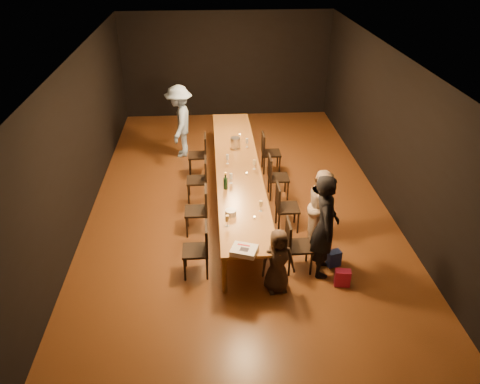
{
  "coord_description": "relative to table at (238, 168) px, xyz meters",
  "views": [
    {
      "loc": [
        -0.55,
        -8.52,
        5.06
      ],
      "look_at": [
        -0.06,
        -1.5,
        1.0
      ],
      "focal_mm": 35.0,
      "sensor_mm": 36.0,
      "label": 1
    }
  ],
  "objects": [
    {
      "name": "wineglass_1",
      "position": [
        0.28,
        -1.75,
        0.15
      ],
      "size": [
        0.06,
        0.06,
        0.21
      ],
      "primitive_type": null,
      "color": "beige",
      "rests_on": "table"
    },
    {
      "name": "wineglass_3",
      "position": [
        0.32,
        -0.16,
        0.15
      ],
      "size": [
        0.06,
        0.06,
        0.21
      ],
      "primitive_type": null,
      "color": "beige",
      "rests_on": "table"
    },
    {
      "name": "chair_right_3",
      "position": [
        0.85,
        1.2,
        -0.24
      ],
      "size": [
        0.42,
        0.42,
        0.93
      ],
      "primitive_type": null,
      "rotation": [
        0.0,
        0.0,
        -1.57
      ],
      "color": "black",
      "rests_on": "ground"
    },
    {
      "name": "gift_bag_blue",
      "position": [
        1.47,
        -2.36,
        -0.56
      ],
      "size": [
        0.26,
        0.21,
        0.28
      ],
      "primitive_type": "cube",
      "rotation": [
        0.0,
        0.0,
        0.28
      ],
      "color": "#263FA4",
      "rests_on": "ground"
    },
    {
      "name": "tealight_near",
      "position": [
        0.15,
        -1.96,
        0.06
      ],
      "size": [
        0.05,
        0.05,
        0.03
      ],
      "primitive_type": "cylinder",
      "color": "#B2B7B2",
      "rests_on": "table"
    },
    {
      "name": "child",
      "position": [
        0.42,
        -2.89,
        -0.15
      ],
      "size": [
        0.58,
        0.43,
        1.1
      ],
      "primitive_type": "imported",
      "rotation": [
        0.0,
        0.0,
        0.15
      ],
      "color": "#3A2B20",
      "rests_on": "ground"
    },
    {
      "name": "tealight_far",
      "position": [
        0.15,
        1.57,
        0.06
      ],
      "size": [
        0.05,
        0.05,
        0.03
      ],
      "primitive_type": "cylinder",
      "color": "#B2B7B2",
      "rests_on": "table"
    },
    {
      "name": "table",
      "position": [
        0.0,
        0.0,
        0.0
      ],
      "size": [
        0.9,
        6.0,
        0.75
      ],
      "color": "brown",
      "rests_on": "ground"
    },
    {
      "name": "chair_right_1",
      "position": [
        0.85,
        -1.2,
        -0.24
      ],
      "size": [
        0.42,
        0.42,
        0.93
      ],
      "primitive_type": null,
      "rotation": [
        0.0,
        0.0,
        -1.57
      ],
      "color": "black",
      "rests_on": "ground"
    },
    {
      "name": "wineglass_2",
      "position": [
        -0.18,
        -0.72,
        0.15
      ],
      "size": [
        0.06,
        0.06,
        0.21
      ],
      "primitive_type": null,
      "color": "silver",
      "rests_on": "table"
    },
    {
      "name": "room_shell",
      "position": [
        0.0,
        0.0,
        1.38
      ],
      "size": [
        6.04,
        10.04,
        3.02
      ],
      "color": "black",
      "rests_on": "ground"
    },
    {
      "name": "birthday_cake",
      "position": [
        -0.1,
        -2.9,
        0.09
      ],
      "size": [
        0.46,
        0.41,
        0.09
      ],
      "rotation": [
        0.0,
        0.0,
        -0.35
      ],
      "color": "white",
      "rests_on": "table"
    },
    {
      "name": "chair_right_0",
      "position": [
        0.85,
        -2.4,
        -0.24
      ],
      "size": [
        0.42,
        0.42,
        0.93
      ],
      "primitive_type": null,
      "rotation": [
        0.0,
        0.0,
        -1.57
      ],
      "color": "black",
      "rests_on": "ground"
    },
    {
      "name": "plate_stack",
      "position": [
        -0.24,
        -1.85,
        0.1
      ],
      "size": [
        0.21,
        0.21,
        0.11
      ],
      "primitive_type": "cylinder",
      "rotation": [
        0.0,
        0.0,
        -0.1
      ],
      "color": "silver",
      "rests_on": "table"
    },
    {
      "name": "gift_bag_red",
      "position": [
        1.48,
        -2.88,
        -0.56
      ],
      "size": [
        0.26,
        0.17,
        0.29
      ],
      "primitive_type": "cube",
      "rotation": [
        0.0,
        0.0,
        -0.16
      ],
      "color": "#CB1E53",
      "rests_on": "ground"
    },
    {
      "name": "chair_right_2",
      "position": [
        0.85,
        0.0,
        -0.24
      ],
      "size": [
        0.42,
        0.42,
        0.93
      ],
      "primitive_type": null,
      "rotation": [
        0.0,
        0.0,
        -1.57
      ],
      "color": "black",
      "rests_on": "ground"
    },
    {
      "name": "ice_bucket",
      "position": [
        0.0,
        0.9,
        0.17
      ],
      "size": [
        0.23,
        0.23,
        0.24
      ],
      "primitive_type": "cylinder",
      "rotation": [
        0.0,
        0.0,
        0.09
      ],
      "color": "#B9B9BF",
      "rests_on": "table"
    },
    {
      "name": "chair_left_1",
      "position": [
        -0.85,
        -1.2,
        -0.24
      ],
      "size": [
        0.42,
        0.42,
        0.93
      ],
      "primitive_type": null,
      "rotation": [
        0.0,
        0.0,
        1.57
      ],
      "color": "black",
      "rests_on": "ground"
    },
    {
      "name": "wineglass_0",
      "position": [
        -0.32,
        -2.17,
        0.15
      ],
      "size": [
        0.06,
        0.06,
        0.21
      ],
      "primitive_type": null,
      "color": "beige",
      "rests_on": "table"
    },
    {
      "name": "ground",
      "position": [
        0.0,
        0.0,
        -0.7
      ],
      "size": [
        10.0,
        10.0,
        0.0
      ],
      "primitive_type": "plane",
      "color": "#4F2F13",
      "rests_on": "ground"
    },
    {
      "name": "chair_left_0",
      "position": [
        -0.85,
        -2.4,
        -0.24
      ],
      "size": [
        0.42,
        0.42,
        0.93
      ],
      "primitive_type": null,
      "rotation": [
        0.0,
        0.0,
        1.57
      ],
      "color": "black",
      "rests_on": "ground"
    },
    {
      "name": "man_blue",
      "position": [
        -1.27,
        2.21,
        0.18
      ],
      "size": [
        0.75,
        1.19,
        1.77
      ],
      "primitive_type": "imported",
      "rotation": [
        0.0,
        0.0,
        -1.65
      ],
      "color": "#92B4E2",
      "rests_on": "ground"
    },
    {
      "name": "chair_left_3",
      "position": [
        -0.85,
        1.2,
        -0.24
      ],
      "size": [
        0.42,
        0.42,
        0.93
      ],
      "primitive_type": null,
      "rotation": [
        0.0,
        0.0,
        1.57
      ],
      "color": "black",
      "rests_on": "ground"
    },
    {
      "name": "wineglass_4",
      "position": [
        -0.2,
        0.12,
        0.15
      ],
      "size": [
        0.06,
        0.06,
        0.21
      ],
      "primitive_type": null,
      "color": "silver",
      "rests_on": "table"
    },
    {
      "name": "wineglass_5",
      "position": [
        0.26,
        0.91,
        0.15
      ],
      "size": [
        0.06,
        0.06,
        0.21
      ],
      "primitive_type": null,
      "color": "silver",
      "rests_on": "table"
    },
    {
      "name": "tealight_mid",
      "position": [
        0.15,
        -0.37,
        0.06
      ],
      "size": [
        0.05,
        0.05,
        0.03
      ],
      "primitive_type": "cylinder",
      "color": "#B2B7B2",
      "rests_on": "table"
    },
    {
      "name": "woman_tan",
      "position": [
        1.4,
        -1.61,
        0.01
      ],
      "size": [
        0.77,
        0.85,
        1.41
      ],
      "primitive_type": "imported",
      "rotation": [
        0.0,
        0.0,
        1.14
      ],
      "color": "beige",
      "rests_on": "ground"
    },
    {
      "name": "chair_left_2",
      "position": [
        -0.85,
        0.0,
        -0.24
      ],
      "size": [
        0.42,
        0.42,
        0.93
      ],
      "primitive_type": null,
      "rotation": [
        0.0,
        0.0,
        1.57
      ],
      "color": "black",
      "rests_on": "ground"
    },
    {
      "name": "woman_birthday",
      "position": [
        1.22,
        -2.49,
        0.19
      ],
      "size": [
        0.53,
        0.72,
        1.79
      ],
      "primitive_type": "imported",
      "rotation": [
        0.0,
        0.0,
        1.4
      ],
      "color": "black",
      "rests_on": "ground"
    },
    {
      "name": "champagne_bottle",
      "position": [
        -0.29,
        -0.92,
        0.22
      ],
      "size": [
        0.1,
        0.1,
        0.34
      ],
      "primitive_type": null,
      "rotation": [
        0.0,
        0.0,
        -0.37
      ],
      "color": "black",
      "rests_on": "table"
    }
  ]
}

